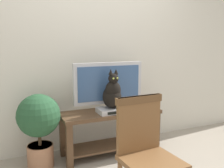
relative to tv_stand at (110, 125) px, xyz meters
The scene contains 8 objects.
back_wall 1.10m from the tv_stand, 98.37° to the left, with size 7.00×0.12×2.80m, color beige.
tv_stand is the anchor object (origin of this frame).
tv 0.51m from the tv_stand, 89.97° to the left, with size 0.90×0.20×0.60m.
media_box 0.23m from the tv_stand, 99.19° to the right, with size 0.35×0.23×0.06m.
cat 0.43m from the tv_stand, 97.24° to the right, with size 0.23×0.31×0.48m.
wooden_chair 1.19m from the tv_stand, 99.15° to the right, with size 0.45×0.45×0.97m.
book_stack 0.52m from the tv_stand, ahead, with size 0.19×0.18×0.06m.
potted_plant 0.88m from the tv_stand, behind, with size 0.48×0.48×0.84m.
Camera 1 is at (-1.12, -2.14, 1.40)m, focal length 40.17 mm.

